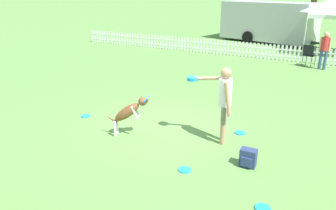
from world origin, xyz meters
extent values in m
plane|color=#5B8C42|center=(0.00, 0.00, 0.00)|extent=(240.00, 240.00, 0.00)
cylinder|color=tan|center=(1.58, -0.17, 0.23)|extent=(0.11, 0.11, 0.47)
cylinder|color=#7A705B|center=(1.58, -0.17, 0.66)|extent=(0.12, 0.12, 0.38)
cylinder|color=tan|center=(1.52, 0.01, 0.23)|extent=(0.11, 0.11, 0.47)
cylinder|color=#7A705B|center=(1.52, 0.01, 0.66)|extent=(0.12, 0.12, 0.38)
cylinder|color=white|center=(1.55, -0.08, 1.14)|extent=(0.36, 0.36, 0.58)
sphere|color=tan|center=(1.55, -0.08, 1.55)|extent=(0.23, 0.23, 0.23)
cylinder|color=tan|center=(1.67, -0.26, 1.05)|extent=(0.22, 0.12, 0.71)
cylinder|color=tan|center=(1.15, 0.00, 1.37)|extent=(0.71, 0.24, 0.14)
cylinder|color=#1E8CD8|center=(0.81, -0.09, 1.31)|extent=(0.24, 0.24, 0.02)
cylinder|color=#1E8CD8|center=(0.81, -0.09, 1.34)|extent=(0.24, 0.24, 0.02)
cylinder|color=#1E8CD8|center=(0.81, -0.09, 1.36)|extent=(0.24, 0.24, 0.02)
ellipsoid|color=brown|center=(-0.44, -0.79, 0.57)|extent=(0.73, 0.47, 0.59)
ellipsoid|color=white|center=(-0.44, -0.79, 0.53)|extent=(0.38, 0.25, 0.29)
sphere|color=brown|center=(-0.10, -0.67, 0.84)|extent=(0.19, 0.19, 0.19)
cone|color=brown|center=(-0.03, -0.64, 0.90)|extent=(0.19, 0.15, 0.16)
cylinder|color=#1E8CD8|center=(-0.03, -0.64, 0.90)|extent=(0.23, 0.28, 0.21)
cone|color=brown|center=(-0.15, -0.62, 0.92)|extent=(0.06, 0.06, 0.08)
cone|color=brown|center=(-0.11, -0.73, 0.92)|extent=(0.06, 0.06, 0.08)
cylinder|color=white|center=(-0.73, -0.80, 0.19)|extent=(0.06, 0.06, 0.37)
cylinder|color=white|center=(-0.67, -0.96, 0.19)|extent=(0.06, 0.06, 0.37)
cylinder|color=white|center=(-0.29, -0.65, 0.61)|extent=(0.18, 0.11, 0.29)
cylinder|color=white|center=(-0.24, -0.80, 0.61)|extent=(0.18, 0.11, 0.29)
cone|color=brown|center=(-0.82, -0.92, 0.41)|extent=(0.32, 0.16, 0.22)
cylinder|color=#1E8CD8|center=(1.33, -1.52, 0.01)|extent=(0.24, 0.24, 0.02)
cylinder|color=#1E8CD8|center=(-2.08, -0.36, 0.01)|extent=(0.24, 0.24, 0.02)
cylinder|color=#1E8CD8|center=(1.77, 0.54, 0.01)|extent=(0.24, 0.24, 0.02)
cylinder|color=#1E8CD8|center=(2.86, -1.96, 0.01)|extent=(0.24, 0.24, 0.02)
cube|color=navy|center=(2.31, -0.82, 0.18)|extent=(0.30, 0.20, 0.35)
cube|color=navy|center=(2.31, -0.93, 0.14)|extent=(0.21, 0.04, 0.18)
cube|color=white|center=(0.00, 8.96, 0.21)|extent=(19.68, 0.04, 0.06)
cube|color=white|center=(0.00, 8.96, 0.51)|extent=(19.68, 0.04, 0.06)
cube|color=white|center=(-9.75, 8.96, 0.35)|extent=(0.09, 0.02, 0.71)
cube|color=white|center=(-9.57, 8.96, 0.35)|extent=(0.09, 0.02, 0.71)
cube|color=white|center=(-9.39, 8.96, 0.35)|extent=(0.09, 0.02, 0.71)
cube|color=white|center=(-9.21, 8.96, 0.35)|extent=(0.09, 0.02, 0.71)
cube|color=white|center=(-9.04, 8.96, 0.35)|extent=(0.09, 0.02, 0.71)
cube|color=white|center=(-8.86, 8.96, 0.35)|extent=(0.09, 0.02, 0.71)
cube|color=white|center=(-8.68, 8.96, 0.35)|extent=(0.09, 0.02, 0.71)
cube|color=white|center=(-8.50, 8.96, 0.35)|extent=(0.09, 0.02, 0.71)
cube|color=white|center=(-8.32, 8.96, 0.35)|extent=(0.09, 0.02, 0.71)
cube|color=white|center=(-8.14, 8.96, 0.35)|extent=(0.09, 0.02, 0.71)
cube|color=white|center=(-7.96, 8.96, 0.35)|extent=(0.09, 0.02, 0.71)
cube|color=white|center=(-7.78, 8.96, 0.35)|extent=(0.09, 0.02, 0.71)
cube|color=white|center=(-7.60, 8.96, 0.35)|extent=(0.09, 0.02, 0.71)
cube|color=white|center=(-7.43, 8.96, 0.35)|extent=(0.09, 0.02, 0.71)
cube|color=white|center=(-7.25, 8.96, 0.35)|extent=(0.09, 0.02, 0.71)
cube|color=white|center=(-7.07, 8.96, 0.35)|extent=(0.09, 0.02, 0.71)
cube|color=white|center=(-6.89, 8.96, 0.35)|extent=(0.09, 0.02, 0.71)
cube|color=white|center=(-6.71, 8.96, 0.35)|extent=(0.09, 0.02, 0.71)
cube|color=white|center=(-6.53, 8.96, 0.35)|extent=(0.09, 0.02, 0.71)
cube|color=white|center=(-6.35, 8.96, 0.35)|extent=(0.09, 0.02, 0.71)
cube|color=white|center=(-6.17, 8.96, 0.35)|extent=(0.09, 0.02, 0.71)
cube|color=white|center=(-5.99, 8.96, 0.35)|extent=(0.09, 0.02, 0.71)
cube|color=white|center=(-5.81, 8.96, 0.35)|extent=(0.09, 0.02, 0.71)
cube|color=white|center=(-5.64, 8.96, 0.35)|extent=(0.09, 0.02, 0.71)
cube|color=white|center=(-5.46, 8.96, 0.35)|extent=(0.09, 0.02, 0.71)
cube|color=white|center=(-5.28, 8.96, 0.35)|extent=(0.09, 0.02, 0.71)
cube|color=white|center=(-5.10, 8.96, 0.35)|extent=(0.09, 0.02, 0.71)
cube|color=white|center=(-4.92, 8.96, 0.35)|extent=(0.09, 0.02, 0.71)
cube|color=white|center=(-4.74, 8.96, 0.35)|extent=(0.09, 0.02, 0.71)
cube|color=white|center=(-4.56, 8.96, 0.35)|extent=(0.09, 0.02, 0.71)
cube|color=white|center=(-4.38, 8.96, 0.35)|extent=(0.09, 0.02, 0.71)
cube|color=white|center=(-4.20, 8.96, 0.35)|extent=(0.09, 0.02, 0.71)
cube|color=white|center=(-4.03, 8.96, 0.35)|extent=(0.09, 0.02, 0.71)
cube|color=white|center=(-3.85, 8.96, 0.35)|extent=(0.09, 0.02, 0.71)
cube|color=white|center=(-3.67, 8.96, 0.35)|extent=(0.09, 0.02, 0.71)
cube|color=white|center=(-3.49, 8.96, 0.35)|extent=(0.09, 0.02, 0.71)
cube|color=white|center=(-3.31, 8.96, 0.35)|extent=(0.09, 0.02, 0.71)
cube|color=white|center=(-3.13, 8.96, 0.35)|extent=(0.09, 0.02, 0.71)
cube|color=white|center=(-2.95, 8.96, 0.35)|extent=(0.09, 0.02, 0.71)
cube|color=white|center=(-2.77, 8.96, 0.35)|extent=(0.09, 0.02, 0.71)
cube|color=white|center=(-2.59, 8.96, 0.35)|extent=(0.09, 0.02, 0.71)
cube|color=white|center=(-2.42, 8.96, 0.35)|extent=(0.09, 0.02, 0.71)
cube|color=white|center=(-2.24, 8.96, 0.35)|extent=(0.09, 0.02, 0.71)
cube|color=white|center=(-2.06, 8.96, 0.35)|extent=(0.09, 0.02, 0.71)
cube|color=white|center=(-1.88, 8.96, 0.35)|extent=(0.09, 0.02, 0.71)
cube|color=white|center=(-1.70, 8.96, 0.35)|extent=(0.09, 0.02, 0.71)
cube|color=white|center=(-1.52, 8.96, 0.35)|extent=(0.09, 0.02, 0.71)
cube|color=white|center=(-1.34, 8.96, 0.35)|extent=(0.09, 0.02, 0.71)
cube|color=white|center=(-1.16, 8.96, 0.35)|extent=(0.09, 0.02, 0.71)
cube|color=white|center=(-0.98, 8.96, 0.35)|extent=(0.09, 0.02, 0.71)
cube|color=white|center=(-0.81, 8.96, 0.35)|extent=(0.09, 0.02, 0.71)
cube|color=white|center=(-0.63, 8.96, 0.35)|extent=(0.09, 0.02, 0.71)
cube|color=white|center=(-0.45, 8.96, 0.35)|extent=(0.09, 0.02, 0.71)
cube|color=white|center=(-0.27, 8.96, 0.35)|extent=(0.09, 0.02, 0.71)
cube|color=white|center=(-0.09, 8.96, 0.35)|extent=(0.09, 0.02, 0.71)
cube|color=white|center=(0.09, 8.96, 0.35)|extent=(0.09, 0.02, 0.71)
cube|color=white|center=(0.27, 8.96, 0.35)|extent=(0.09, 0.02, 0.71)
cube|color=white|center=(0.45, 8.96, 0.35)|extent=(0.09, 0.02, 0.71)
cube|color=white|center=(0.63, 8.96, 0.35)|extent=(0.09, 0.02, 0.71)
cube|color=white|center=(0.81, 8.96, 0.35)|extent=(0.09, 0.02, 0.71)
cube|color=white|center=(0.98, 8.96, 0.35)|extent=(0.09, 0.02, 0.71)
cube|color=white|center=(1.16, 8.96, 0.35)|extent=(0.09, 0.02, 0.71)
cube|color=white|center=(1.34, 8.96, 0.35)|extent=(0.09, 0.02, 0.71)
cube|color=white|center=(1.52, 8.96, 0.35)|extent=(0.09, 0.02, 0.71)
cube|color=white|center=(1.70, 8.96, 0.35)|extent=(0.09, 0.02, 0.71)
cube|color=white|center=(1.88, 8.96, 0.35)|extent=(0.09, 0.02, 0.71)
cube|color=white|center=(2.06, 8.96, 0.35)|extent=(0.09, 0.02, 0.71)
cube|color=white|center=(2.24, 8.96, 0.35)|extent=(0.09, 0.02, 0.71)
cube|color=white|center=(2.42, 8.96, 0.35)|extent=(0.09, 0.02, 0.71)
cube|color=white|center=(2.59, 8.96, 0.35)|extent=(0.09, 0.02, 0.71)
cube|color=white|center=(2.77, 8.96, 0.35)|extent=(0.09, 0.02, 0.71)
cube|color=white|center=(2.95, 8.96, 0.35)|extent=(0.09, 0.02, 0.71)
cube|color=white|center=(3.13, 8.96, 0.35)|extent=(0.09, 0.02, 0.71)
cube|color=white|center=(3.31, 8.96, 0.35)|extent=(0.09, 0.02, 0.71)
cylinder|color=#333338|center=(2.60, 8.49, 0.24)|extent=(0.02, 0.02, 0.47)
cylinder|color=#333338|center=(2.24, 8.60, 0.24)|extent=(0.02, 0.02, 0.47)
cylinder|color=#333338|center=(2.49, 8.14, 0.24)|extent=(0.02, 0.02, 0.47)
cylinder|color=#333338|center=(2.13, 8.25, 0.24)|extent=(0.02, 0.02, 0.47)
cube|color=black|center=(2.36, 8.37, 0.47)|extent=(0.55, 0.55, 0.03)
cube|color=black|center=(2.31, 8.18, 0.69)|extent=(0.45, 0.22, 0.45)
cylinder|color=silver|center=(1.86, 10.47, 0.98)|extent=(0.04, 0.04, 1.97)
cylinder|color=silver|center=(1.86, 13.10, 0.98)|extent=(0.04, 0.04, 1.97)
cylinder|color=#334C7A|center=(2.99, 8.05, 0.38)|extent=(0.11, 0.11, 0.77)
cylinder|color=#334C7A|center=(2.81, 8.07, 0.38)|extent=(0.11, 0.11, 0.77)
cylinder|color=red|center=(2.90, 8.06, 1.03)|extent=(0.27, 0.27, 0.53)
sphere|color=tan|center=(2.90, 8.06, 1.40)|extent=(0.21, 0.21, 0.21)
cylinder|color=tan|center=(3.07, 8.04, 1.02)|extent=(0.08, 0.08, 0.54)
cylinder|color=tan|center=(2.73, 8.08, 1.02)|extent=(0.08, 0.08, 0.54)
cube|color=#B7B7B7|center=(-0.58, 13.95, 1.23)|extent=(5.64, 3.48, 2.15)
cone|color=#3F3F42|center=(2.36, 13.21, 0.25)|extent=(0.82, 0.39, 0.20)
cylinder|color=black|center=(-0.93, 15.21, 0.34)|extent=(0.70, 0.34, 0.68)
cylinder|color=black|center=(-1.49, 13.02, 0.34)|extent=(0.70, 0.34, 0.68)
camera|label=1|loc=(3.55, -6.30, 3.22)|focal=35.00mm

